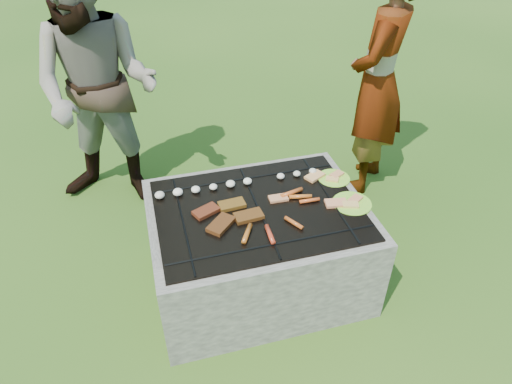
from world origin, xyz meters
TOP-DOWN VIEW (x-y plane):
  - lawn at (0.00, 0.00)m, footprint 60.00×60.00m
  - fire_pit at (0.00, 0.00)m, footprint 1.30×1.00m
  - mushrooms at (-0.15, 0.26)m, footprint 1.06×0.06m
  - pork_slabs at (-0.19, -0.02)m, footprint 0.40×0.30m
  - sausages at (0.13, -0.09)m, footprint 0.55×0.44m
  - bread_on_grate at (0.37, 0.06)m, footprint 0.45×0.41m
  - plate_far at (0.56, 0.18)m, footprint 0.28×0.28m
  - plate_near at (0.56, -0.10)m, footprint 0.30×0.30m
  - cook at (1.18, 0.86)m, footprint 0.78×0.79m
  - bystander at (-0.85, 1.21)m, footprint 1.13×1.02m

SIDE VIEW (x-z plane):
  - lawn at x=0.00m, z-range 0.00..0.00m
  - fire_pit at x=0.00m, z-range -0.03..0.59m
  - plate_far at x=0.56m, z-range 0.59..0.62m
  - plate_near at x=0.56m, z-range 0.59..0.62m
  - bread_on_grate at x=0.37m, z-range 0.61..0.63m
  - pork_slabs at x=-0.19m, z-range 0.61..0.64m
  - sausages at x=0.13m, z-range 0.61..0.64m
  - mushrooms at x=-0.15m, z-range 0.61..0.65m
  - cook at x=1.18m, z-range 0.00..1.83m
  - bystander at x=-0.85m, z-range 0.00..1.90m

